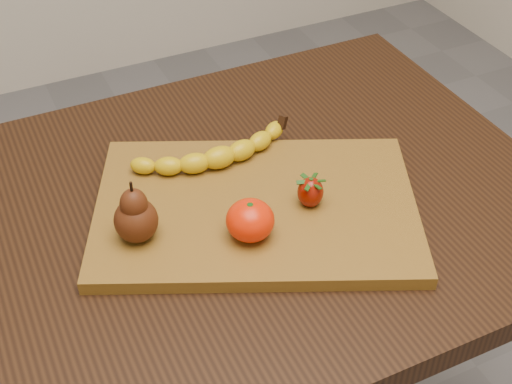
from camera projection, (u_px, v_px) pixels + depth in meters
name	position (u px, v px, depth m)	size (l,w,h in m)	color
table	(218.00, 255.00, 1.09)	(1.00, 0.70, 0.76)	black
cutting_board	(256.00, 208.00, 1.01)	(0.45, 0.30, 0.02)	brown
banana	(219.00, 157.00, 1.05)	(0.21, 0.06, 0.03)	#D6B40A
pear	(135.00, 211.00, 0.92)	(0.06, 0.06, 0.09)	#4B200C
mandarin	(250.00, 220.00, 0.93)	(0.06, 0.06, 0.05)	red
strawberry	(310.00, 191.00, 0.98)	(0.04, 0.04, 0.05)	maroon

